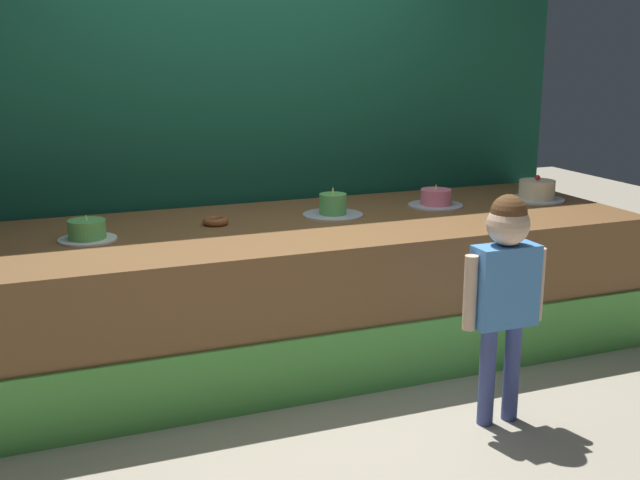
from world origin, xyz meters
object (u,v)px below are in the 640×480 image
Objects in this scene: donut at (216,221)px; cake_center_left at (333,207)px; child_figure at (505,278)px; cake_center_right at (436,199)px; cake_far_right at (537,191)px; cake_far_left at (87,231)px.

cake_center_left is (0.70, -0.02, 0.03)m from donut.
cake_center_left is (-0.33, 1.27, 0.12)m from child_figure.
cake_far_right is at bearing -5.68° from cake_center_right.
cake_center_left reaches higher than cake_far_left.
child_figure is 3.27× the size of cake_center_right.
donut is at bearing 128.75° from child_figure.
child_figure is at bearing -34.32° from cake_far_left.
child_figure reaches higher than cake_far_right.
donut is at bearing 178.73° from cake_center_left.
cake_center_left is 0.70m from cake_center_right.
child_figure is at bearing -105.92° from cake_center_right.
child_figure is 2.09m from cake_far_left.
cake_far_left is 2.10m from cake_center_right.
child_figure is 7.65× the size of donut.
cake_center_left reaches higher than cake_far_right.
donut is 0.71m from cake_far_left.
cake_center_left is at bearing 3.58° from cake_far_left.
donut is at bearing 178.33° from cake_far_right.
cake_far_right is (1.07, 1.22, 0.12)m from child_figure.
cake_far_right reaches higher than cake_far_left.
cake_center_right is (0.37, 1.29, 0.11)m from child_figure.
donut is 2.09m from cake_far_right.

